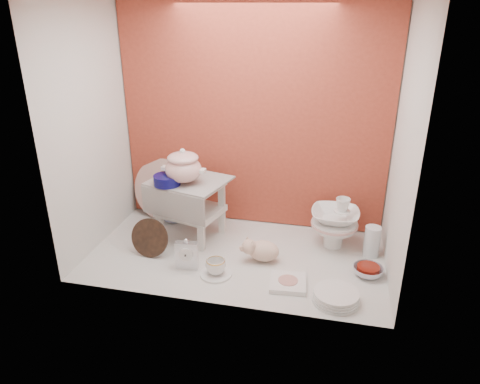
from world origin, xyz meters
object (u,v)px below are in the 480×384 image
Objects in this scene: step_stool at (191,208)px; dinner_plate_stack at (336,296)px; mantel_clock at (187,254)px; porcelain_tower at (335,222)px; blue_white_vase at (173,205)px; soup_tureen at (183,166)px; gold_rim_teacup at (216,266)px; floral_platter at (162,189)px; plush_pig at (264,251)px; crystal_bowl at (368,271)px.

dinner_plate_stack is at bearing -13.54° from step_stool.
mantel_clock is 0.56× the size of porcelain_tower.
blue_white_vase is at bearing 173.86° from porcelain_tower.
gold_rim_teacup is (0.30, -0.37, -0.46)m from soup_tureen.
dinner_plate_stack is (1.17, -0.71, -0.09)m from blue_white_vase.
soup_tureen is 1.02m from porcelain_tower.
floral_platter is (-0.29, 0.30, -0.30)m from soup_tureen.
floral_platter is at bearing 131.50° from gold_rim_teacup.
soup_tureen is at bearing 169.40° from plush_pig.
floral_platter is 2.55× the size of crystal_bowl.
blue_white_vase is at bearing 126.46° from soup_tureen.
floral_platter is 1.49m from dinner_plate_stack.
step_stool reaches higher than porcelain_tower.
crystal_bowl is 0.39m from porcelain_tower.
crystal_bowl is at bearing -17.49° from blue_white_vase.
soup_tureen is 0.51m from blue_white_vase.
step_stool is 1.18m from crystal_bowl.
gold_rim_teacup is 0.69m from dinner_plate_stack.
crystal_bowl is at bearing 12.68° from gold_rim_teacup.
soup_tureen is at bearing -90.28° from step_stool.
soup_tureen is 1.07× the size of dinner_plate_stack.
plush_pig is 2.08× the size of gold_rim_teacup.
soup_tureen is 0.72m from plush_pig.
soup_tureen reaches higher than gold_rim_teacup.
floral_platter is at bearing 149.08° from dinner_plate_stack.
blue_white_vase is at bearing 156.10° from plush_pig.
floral_platter is 0.95m from plush_pig.
soup_tureen is 0.61× the size of floral_platter.
porcelain_tower is (0.83, 0.46, 0.08)m from mantel_clock.
blue_white_vase is 2.04× the size of gold_rim_teacup.
gold_rim_teacup reaches higher than crystal_bowl.
plush_pig is at bearing 16.18° from mantel_clock.
floral_platter is 1.85× the size of plush_pig.
floral_platter is at bearing 156.49° from plush_pig.
soup_tureen reaches higher than step_stool.
crystal_bowl is at bearing -8.49° from soup_tureen.
plush_pig is 0.69× the size of porcelain_tower.
floral_platter reaches higher than blue_white_vase.
step_stool reaches higher than plush_pig.
blue_white_vase is 0.79m from gold_rim_teacup.
plush_pig is at bearing -145.32° from porcelain_tower.
porcelain_tower reaches higher than mantel_clock.
crystal_bowl is (1.44, -0.47, -0.19)m from floral_platter.
gold_rim_teacup is at bearing -41.28° from step_stool.
soup_tureen is 1.55× the size of crystal_bowl.
porcelain_tower is at bearing 93.49° from dinner_plate_stack.
step_stool is 1.05× the size of floral_platter.
porcelain_tower is (0.95, 0.13, -0.35)m from soup_tureen.
step_stool is 0.93m from porcelain_tower.
step_stool is at bearing 75.02° from soup_tureen.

